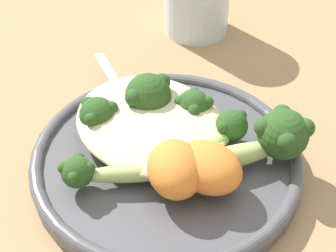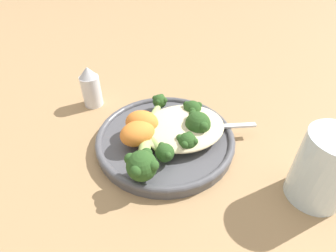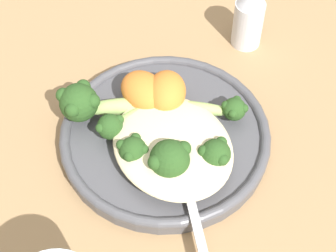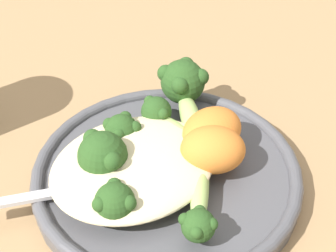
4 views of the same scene
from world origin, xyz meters
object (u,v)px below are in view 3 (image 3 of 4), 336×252
at_px(broccoli_stalk_3, 168,154).
at_px(sweet_potato_chunk_0, 146,90).
at_px(broccoli_stalk_0, 91,103).
at_px(plate, 161,138).
at_px(broccoli_stalk_5, 211,108).
at_px(broccoli_stalk_1, 122,122).
at_px(spoon, 185,178).
at_px(quinoa_mound, 173,146).
at_px(broccoli_stalk_4, 206,147).
at_px(sweet_potato_chunk_1, 166,92).
at_px(broccoli_stalk_2, 138,140).
at_px(salt_shaker, 249,18).

bearing_deg(broccoli_stalk_3, sweet_potato_chunk_0, -173.55).
bearing_deg(broccoli_stalk_0, plate, 156.29).
relative_size(broccoli_stalk_3, broccoli_stalk_5, 1.13).
bearing_deg(broccoli_stalk_1, sweet_potato_chunk_0, -158.24).
xyz_separation_m(broccoli_stalk_0, broccoli_stalk_5, (-0.07, -0.11, -0.01)).
xyz_separation_m(broccoli_stalk_5, spoon, (-0.06, 0.07, -0.01)).
height_order(broccoli_stalk_3, spoon, broccoli_stalk_3).
relative_size(quinoa_mound, broccoli_stalk_4, 1.20).
distance_m(broccoli_stalk_1, spoon, 0.10).
bearing_deg(broccoli_stalk_0, broccoli_stalk_5, 174.02).
distance_m(plate, sweet_potato_chunk_0, 0.06).
relative_size(sweet_potato_chunk_0, sweet_potato_chunk_1, 1.05).
bearing_deg(quinoa_mound, sweet_potato_chunk_0, -7.86).
height_order(broccoli_stalk_1, sweet_potato_chunk_0, sweet_potato_chunk_0).
xyz_separation_m(broccoli_stalk_2, spoon, (-0.06, -0.02, -0.01)).
bearing_deg(spoon, broccoli_stalk_3, -148.07).
bearing_deg(broccoli_stalk_0, sweet_potato_chunk_1, -174.82).
xyz_separation_m(broccoli_stalk_4, sweet_potato_chunk_1, (0.08, 0.00, 0.01)).
xyz_separation_m(quinoa_mound, salt_shaker, (0.11, -0.18, 0.01)).
bearing_deg(broccoli_stalk_3, sweet_potato_chunk_1, 171.98).
xyz_separation_m(sweet_potato_chunk_1, salt_shaker, (0.05, -0.15, -0.00)).
height_order(quinoa_mound, broccoli_stalk_2, broccoli_stalk_2).
relative_size(plate, sweet_potato_chunk_1, 4.26).
relative_size(broccoli_stalk_1, spoon, 0.67).
height_order(broccoli_stalk_2, broccoli_stalk_3, broccoli_stalk_3).
height_order(broccoli_stalk_2, sweet_potato_chunk_0, sweet_potato_chunk_0).
xyz_separation_m(quinoa_mound, broccoli_stalk_5, (0.02, -0.06, -0.00)).
relative_size(broccoli_stalk_0, broccoli_stalk_5, 1.20).
bearing_deg(broccoli_stalk_5, sweet_potato_chunk_0, 171.68).
bearing_deg(broccoli_stalk_5, broccoli_stalk_0, -172.83).
bearing_deg(quinoa_mound, broccoli_stalk_1, 30.09).
distance_m(broccoli_stalk_3, broccoli_stalk_5, 0.08).
height_order(plate, broccoli_stalk_5, broccoli_stalk_5).
height_order(broccoli_stalk_1, broccoli_stalk_3, broccoli_stalk_3).
bearing_deg(sweet_potato_chunk_1, broccoli_stalk_4, -180.00).
bearing_deg(spoon, quinoa_mound, -171.07).
distance_m(plate, broccoli_stalk_3, 0.05).
relative_size(broccoli_stalk_2, broccoli_stalk_5, 0.93).
bearing_deg(plate, broccoli_stalk_2, 99.71).
xyz_separation_m(broccoli_stalk_4, spoon, (-0.02, 0.04, -0.01)).
bearing_deg(broccoli_stalk_2, salt_shaker, 164.13).
distance_m(broccoli_stalk_1, sweet_potato_chunk_0, 0.05).
xyz_separation_m(broccoli_stalk_0, sweet_potato_chunk_0, (-0.01, -0.06, -0.00)).
xyz_separation_m(broccoli_stalk_0, salt_shaker, (0.02, -0.23, -0.00)).
distance_m(broccoli_stalk_1, broccoli_stalk_2, 0.03).
bearing_deg(sweet_potato_chunk_0, broccoli_stalk_3, 165.50).
distance_m(broccoli_stalk_1, sweet_potato_chunk_1, 0.06).
distance_m(plate, spoon, 0.07).
bearing_deg(spoon, broccoli_stalk_2, -141.01).
bearing_deg(quinoa_mound, salt_shaker, -57.35).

